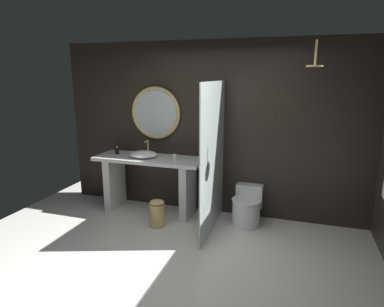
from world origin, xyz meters
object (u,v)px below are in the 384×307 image
soap_dispenser (117,151)px  toilet (247,208)px  round_wall_mirror (156,113)px  rain_shower_head (315,64)px  tumbler_cup (174,157)px  vessel_sink (143,154)px  waste_bin (157,213)px

soap_dispenser → toilet: 2.19m
round_wall_mirror → rain_shower_head: rain_shower_head is taller
tumbler_cup → round_wall_mirror: round_wall_mirror is taller
toilet → rain_shower_head: bearing=-15.5°
tumbler_cup → toilet: size_ratio=0.16×
soap_dispenser → rain_shower_head: (2.84, -0.22, 1.30)m
tumbler_cup → rain_shower_head: size_ratio=0.30×
soap_dispenser → round_wall_mirror: round_wall_mirror is taller
rain_shower_head → round_wall_mirror: bearing=168.4°
tumbler_cup → soap_dispenser: (-1.01, 0.09, 0.01)m
vessel_sink → soap_dispenser: vessel_sink is taller
soap_dispenser → round_wall_mirror: (0.57, 0.24, 0.59)m
waste_bin → round_wall_mirror: bearing=113.1°
rain_shower_head → toilet: 2.14m
tumbler_cup → round_wall_mirror: size_ratio=0.11×
rain_shower_head → waste_bin: (-1.94, -0.28, -2.03)m
tumbler_cup → rain_shower_head: (1.83, -0.13, 1.30)m
toilet → tumbler_cup: bearing=-175.9°
waste_bin → toilet: bearing=22.3°
tumbler_cup → soap_dispenser: 1.01m
vessel_sink → soap_dispenser: size_ratio=3.46×
vessel_sink → waste_bin: bearing=-47.3°
soap_dispenser → toilet: bearing=-0.4°
rain_shower_head → toilet: (-0.75, 0.21, -1.99)m
vessel_sink → tumbler_cup: size_ratio=4.69×
tumbler_cup → round_wall_mirror: bearing=142.5°
tumbler_cup → toilet: 1.28m
round_wall_mirror → toilet: bearing=-9.6°
rain_shower_head → toilet: size_ratio=0.52×
toilet → waste_bin: toilet is taller
toilet → waste_bin: (-1.19, -0.49, -0.04)m
toilet → waste_bin: bearing=-157.7°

